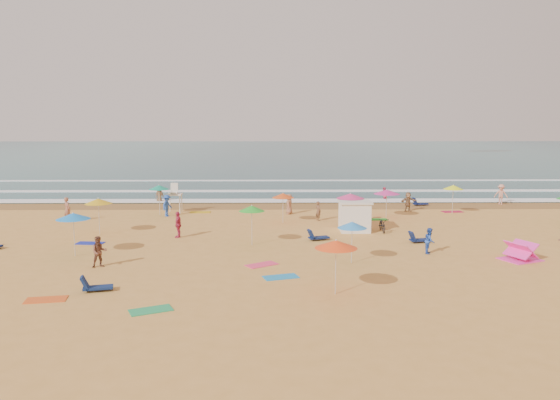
{
  "coord_description": "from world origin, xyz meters",
  "views": [
    {
      "loc": [
        -2.13,
        -35.83,
        7.72
      ],
      "look_at": [
        -1.63,
        6.0,
        1.5
      ],
      "focal_mm": 35.0,
      "sensor_mm": 36.0,
      "label": 1
    }
  ],
  "objects": [
    {
      "name": "loungers",
      "position": [
        6.28,
        -1.93,
        0.17
      ],
      "size": [
        45.79,
        25.21,
        0.34
      ],
      "color": "#0E1B47",
      "rests_on": "ground"
    },
    {
      "name": "lifeguard_stand",
      "position": [
        -10.34,
        9.02,
        1.05
      ],
      "size": [
        1.2,
        1.2,
        2.1
      ],
      "primitive_type": null,
      "color": "white",
      "rests_on": "ground"
    },
    {
      "name": "ocean",
      "position": [
        0.0,
        84.0,
        0.0
      ],
      "size": [
        220.0,
        140.0,
        0.18
      ],
      "primitive_type": "cube",
      "color": "#0C4756",
      "rests_on": "ground"
    },
    {
      "name": "surf_foam",
      "position": [
        0.0,
        21.32,
        0.1
      ],
      "size": [
        200.0,
        18.7,
        0.05
      ],
      "color": "white",
      "rests_on": "ground"
    },
    {
      "name": "wet_sand",
      "position": [
        0.0,
        12.5,
        0.01
      ],
      "size": [
        220.0,
        220.0,
        0.0
      ],
      "primitive_type": "plane",
      "color": "olive",
      "rests_on": "ground"
    },
    {
      "name": "ground",
      "position": [
        0.0,
        0.0,
        0.0
      ],
      "size": [
        220.0,
        220.0,
        0.0
      ],
      "primitive_type": "plane",
      "color": "gold",
      "rests_on": "ground"
    },
    {
      "name": "bicycle",
      "position": [
        5.4,
        1.09,
        0.49
      ],
      "size": [
        0.66,
        1.87,
        0.98
      ],
      "primitive_type": "imported",
      "rotation": [
        0.0,
        0.0,
        -0.01
      ],
      "color": "black",
      "rests_on": "ground"
    },
    {
      "name": "beach_umbrellas",
      "position": [
        -1.04,
        -0.74,
        2.21
      ],
      "size": [
        52.62,
        27.29,
        0.6
      ],
      "color": "green",
      "rests_on": "ground"
    },
    {
      "name": "towels",
      "position": [
        1.73,
        -2.33,
        0.01
      ],
      "size": [
        41.97,
        24.87,
        0.03
      ],
      "color": "#E3551C",
      "rests_on": "ground"
    },
    {
      "name": "cabana",
      "position": [
        3.5,
        1.39,
        1.0
      ],
      "size": [
        2.0,
        2.0,
        2.0
      ],
      "primitive_type": "cube",
      "color": "white",
      "rests_on": "ground"
    },
    {
      "name": "beachgoers",
      "position": [
        0.03,
        5.51,
        0.82
      ],
      "size": [
        44.85,
        24.72,
        2.13
      ],
      "color": "#BC2F3D",
      "rests_on": "ground"
    },
    {
      "name": "cabana_roof",
      "position": [
        3.5,
        1.39,
        2.06
      ],
      "size": [
        2.2,
        2.2,
        0.12
      ],
      "primitive_type": "cube",
      "color": "silver",
      "rests_on": "cabana"
    }
  ]
}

